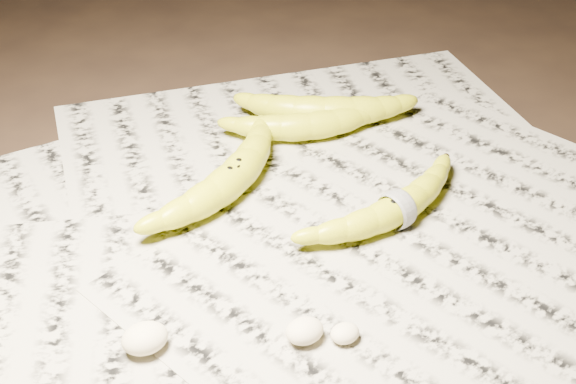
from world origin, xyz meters
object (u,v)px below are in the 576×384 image
banana_center (233,175)px  banana_upper_a (309,123)px  banana_taped (397,206)px  banana_upper_b (325,109)px

banana_center → banana_upper_a: (0.13, 0.06, -0.00)m
banana_taped → banana_upper_b: banana_upper_b is taller
banana_taped → banana_upper_a: 0.18m
banana_center → banana_upper_a: bearing=-7.8°
banana_center → banana_taped: size_ratio=1.08×
banana_taped → banana_upper_a: size_ratio=1.11×
banana_center → banana_upper_b: size_ratio=1.12×
banana_taped → banana_center: bearing=122.6°
banana_taped → banana_upper_a: (0.00, 0.18, 0.00)m
banana_upper_a → banana_upper_b: (0.03, 0.02, 0.00)m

